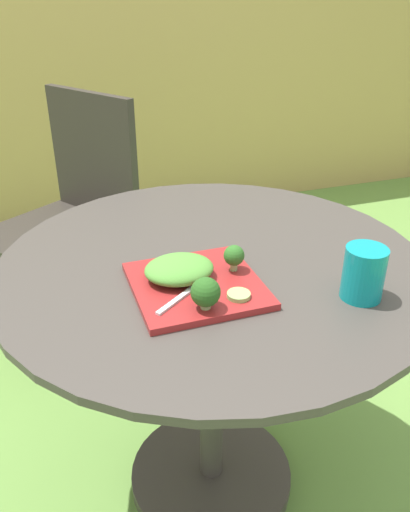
{
  "coord_description": "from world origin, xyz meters",
  "views": [
    {
      "loc": [
        -0.34,
        -0.93,
        1.25
      ],
      "look_at": [
        -0.04,
        -0.05,
        0.75
      ],
      "focal_mm": 36.67,
      "sensor_mm": 36.0,
      "label": 1
    }
  ],
  "objects": [
    {
      "name": "ground_plane",
      "position": [
        0.0,
        0.0,
        0.0
      ],
      "size": [
        12.0,
        12.0,
        0.0
      ],
      "primitive_type": "plane",
      "color": "#669342"
    },
    {
      "name": "bamboo_fence",
      "position": [
        0.0,
        1.93,
        0.75
      ],
      "size": [
        8.0,
        0.08,
        1.51
      ],
      "primitive_type": "cube",
      "color": "tan",
      "rests_on": "ground_plane"
    },
    {
      "name": "patio_table",
      "position": [
        0.0,
        0.0,
        0.46
      ],
      "size": [
        0.93,
        0.93,
        0.71
      ],
      "color": "#423D38",
      "rests_on": "ground_plane"
    },
    {
      "name": "patio_chair",
      "position": [
        -0.22,
        0.87,
        0.53
      ],
      "size": [
        0.61,
        0.61,
        0.9
      ],
      "color": "#332D28",
      "rests_on": "ground_plane"
    },
    {
      "name": "salad_plate",
      "position": [
        -0.07,
        -0.1,
        0.71
      ],
      "size": [
        0.25,
        0.25,
        0.01
      ],
      "primitive_type": "cube",
      "color": "maroon",
      "rests_on": "patio_table"
    },
    {
      "name": "drinking_glass",
      "position": [
        0.22,
        -0.23,
        0.75
      ],
      "size": [
        0.08,
        0.08,
        0.1
      ],
      "color": "#0F8C93",
      "rests_on": "patio_table"
    },
    {
      "name": "fork",
      "position": [
        -0.1,
        -0.13,
        0.72
      ],
      "size": [
        0.13,
        0.1,
        0.0
      ],
      "color": "silver",
      "rests_on": "salad_plate"
    },
    {
      "name": "lettuce_mound",
      "position": [
        -0.1,
        -0.08,
        0.74
      ],
      "size": [
        0.14,
        0.12,
        0.04
      ],
      "primitive_type": "ellipsoid",
      "color": "#519338",
      "rests_on": "salad_plate"
    },
    {
      "name": "broccoli_floret_0",
      "position": [
        0.02,
        -0.08,
        0.75
      ],
      "size": [
        0.04,
        0.04,
        0.05
      ],
      "color": "#99B770",
      "rests_on": "salad_plate"
    },
    {
      "name": "broccoli_floret_1",
      "position": [
        -0.08,
        -0.19,
        0.75
      ],
      "size": [
        0.05,
        0.05,
        0.06
      ],
      "color": "#99B770",
      "rests_on": "salad_plate"
    },
    {
      "name": "cucumber_slice_0",
      "position": [
        -0.01,
        -0.18,
        0.72
      ],
      "size": [
        0.04,
        0.04,
        0.01
      ],
      "primitive_type": "cylinder",
      "color": "#8EB766",
      "rests_on": "salad_plate"
    }
  ]
}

